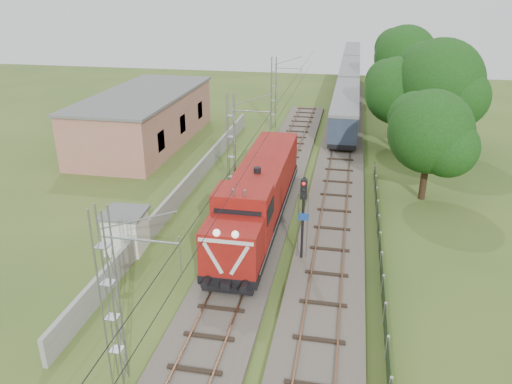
% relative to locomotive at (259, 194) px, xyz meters
% --- Properties ---
extents(ground, '(140.00, 140.00, 0.00)m').
position_rel_locomotive_xyz_m(ground, '(0.00, -7.30, -2.35)').
color(ground, '#375620').
rests_on(ground, ground).
extents(track_main, '(4.20, 70.00, 0.45)m').
position_rel_locomotive_xyz_m(track_main, '(0.00, -0.30, -2.17)').
color(track_main, '#6B6054').
rests_on(track_main, ground).
extents(track_side, '(4.20, 80.00, 0.45)m').
position_rel_locomotive_xyz_m(track_side, '(5.00, 12.70, -2.17)').
color(track_side, '#6B6054').
rests_on(track_side, ground).
extents(catenary, '(3.31, 70.00, 8.00)m').
position_rel_locomotive_xyz_m(catenary, '(-2.95, 4.70, 1.70)').
color(catenary, gray).
rests_on(catenary, ground).
extents(boundary_wall, '(0.25, 40.00, 1.50)m').
position_rel_locomotive_xyz_m(boundary_wall, '(-6.50, 4.70, -1.60)').
color(boundary_wall, '#9E9E99').
rests_on(boundary_wall, ground).
extents(station_building, '(8.40, 20.40, 5.22)m').
position_rel_locomotive_xyz_m(station_building, '(-15.00, 16.70, 0.28)').
color(station_building, '#B2765F').
rests_on(station_building, ground).
extents(fence, '(0.12, 32.00, 1.20)m').
position_rel_locomotive_xyz_m(fence, '(8.00, -4.30, -1.75)').
color(fence, black).
rests_on(fence, ground).
extents(locomotive, '(3.18, 18.15, 4.61)m').
position_rel_locomotive_xyz_m(locomotive, '(0.00, 0.00, 0.00)').
color(locomotive, black).
rests_on(locomotive, ground).
extents(coach_rake, '(2.87, 63.99, 3.32)m').
position_rel_locomotive_xyz_m(coach_rake, '(5.00, 48.12, 0.06)').
color(coach_rake, black).
rests_on(coach_rake, ground).
extents(signal_post, '(0.60, 0.47, 5.41)m').
position_rel_locomotive_xyz_m(signal_post, '(3.39, -4.33, 1.37)').
color(signal_post, black).
rests_on(signal_post, ground).
extents(relay_hut, '(2.68, 2.68, 2.61)m').
position_rel_locomotive_xyz_m(relay_hut, '(-7.40, -4.85, -1.03)').
color(relay_hut, silver).
rests_on(relay_hut, ground).
extents(tree_a, '(6.50, 6.19, 8.43)m').
position_rel_locomotive_xyz_m(tree_a, '(11.56, 6.97, 2.91)').
color(tree_a, '#3D2819').
rests_on(tree_a, ground).
extents(tree_b, '(8.40, 8.00, 10.89)m').
position_rel_locomotive_xyz_m(tree_b, '(13.69, 18.98, 4.45)').
color(tree_b, '#3D2819').
rests_on(tree_b, ground).
extents(tree_c, '(6.92, 6.59, 8.97)m').
position_rel_locomotive_xyz_m(tree_c, '(10.16, 20.20, 3.24)').
color(tree_c, '#3D2819').
rests_on(tree_c, ground).
extents(tree_d, '(8.19, 7.80, 10.62)m').
position_rel_locomotive_xyz_m(tree_d, '(12.01, 37.69, 4.28)').
color(tree_d, '#3D2819').
rests_on(tree_d, ground).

